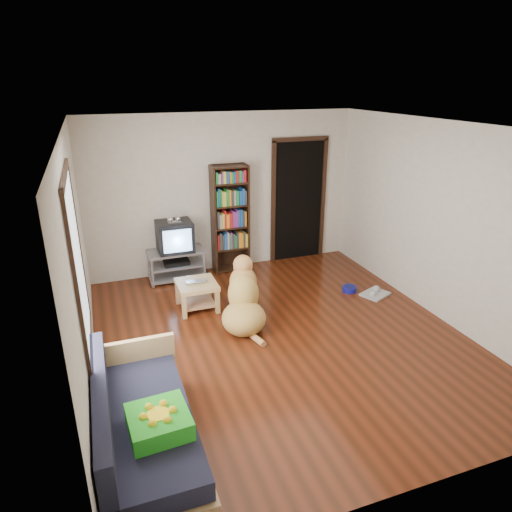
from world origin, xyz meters
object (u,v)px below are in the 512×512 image
object	(u,v)px
coffee_table	(197,290)
dog	(244,301)
laptop	(197,283)
dog_bowl	(349,289)
tv_stand	(177,264)
bookshelf	(230,213)
sofa	(142,429)
green_cushion	(159,422)
crt_tv	(174,236)
grey_rag	(375,294)

from	to	relation	value
coffee_table	dog	world-z (taller)	dog
laptop	dog_bowl	bearing A→B (deg)	-2.19
tv_stand	bookshelf	world-z (taller)	bookshelf
tv_stand	sofa	size ratio (longest dim) A/B	0.50
green_cushion	coffee_table	size ratio (longest dim) A/B	0.87
bookshelf	green_cushion	bearing A→B (deg)	-114.46
laptop	sofa	distance (m)	2.70
sofa	dog_bowl	bearing A→B (deg)	33.65
bookshelf	coffee_table	xyz separation A→B (m)	(-0.87, -1.21, -0.72)
green_cushion	crt_tv	world-z (taller)	crt_tv
tv_stand	dog_bowl	bearing A→B (deg)	-29.55
grey_rag	bookshelf	bearing A→B (deg)	135.89
laptop	coffee_table	world-z (taller)	laptop
crt_tv	dog_bowl	bearing A→B (deg)	-29.94
grey_rag	sofa	xyz separation A→B (m)	(-3.69, -2.01, 0.25)
grey_rag	bookshelf	world-z (taller)	bookshelf
dog_bowl	sofa	distance (m)	4.08
crt_tv	bookshelf	world-z (taller)	bookshelf
grey_rag	bookshelf	distance (m)	2.65
green_cushion	tv_stand	world-z (taller)	green_cushion
crt_tv	dog	size ratio (longest dim) A/B	0.51
grey_rag	coffee_table	bearing A→B (deg)	169.22
sofa	green_cushion	bearing A→B (deg)	-61.93
bookshelf	dog	distance (m)	2.02
coffee_table	dog	distance (m)	0.82
bookshelf	dog_bowl	bearing A→B (deg)	-44.92
green_cushion	dog_bowl	size ratio (longest dim) A/B	2.17
laptop	dog	world-z (taller)	dog
grey_rag	green_cushion	bearing A→B (deg)	-147.87
green_cushion	coffee_table	world-z (taller)	green_cushion
bookshelf	coffee_table	distance (m)	1.66
green_cushion	dog_bowl	distance (m)	4.14
grey_rag	crt_tv	world-z (taller)	crt_tv
green_cushion	laptop	distance (m)	2.87
grey_rag	dog	size ratio (longest dim) A/B	0.35
green_cushion	grey_rag	xyz separation A→B (m)	(3.57, 2.24, -0.48)
green_cushion	crt_tv	xyz separation A→B (m)	(0.85, 3.89, 0.24)
bookshelf	laptop	bearing A→B (deg)	-124.99
green_cushion	dog	size ratio (longest dim) A/B	0.42
sofa	tv_stand	bearing A→B (deg)	74.98
tv_stand	bookshelf	bearing A→B (deg)	5.63
laptop	sofa	bearing A→B (deg)	-109.77
bookshelf	dog	bearing A→B (deg)	-101.78
dog_bowl	crt_tv	xyz separation A→B (m)	(-2.42, 1.39, 0.70)
laptop	tv_stand	xyz separation A→B (m)	(-0.08, 1.15, -0.14)
dog	crt_tv	bearing A→B (deg)	107.28
dog_bowl	coffee_table	size ratio (longest dim) A/B	0.40
crt_tv	sofa	bearing A→B (deg)	-104.93
dog	laptop	bearing A→B (deg)	127.38
tv_stand	crt_tv	xyz separation A→B (m)	(0.00, 0.02, 0.47)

